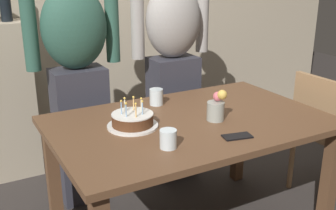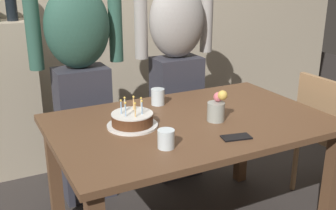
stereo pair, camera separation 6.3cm
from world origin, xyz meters
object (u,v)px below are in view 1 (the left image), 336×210
Objects in this scene: cell_phone at (237,136)px; dining_chair at (326,128)px; water_glass_near at (156,97)px; person_man_bearded at (78,76)px; birthday_cake at (133,121)px; person_woman_cardigan at (173,64)px; flower_vase at (217,108)px; water_glass_far at (168,139)px.

cell_phone is 0.17× the size of dining_chair.
water_glass_near is 0.06× the size of person_man_bearded.
birthday_cake is 1.86× the size of cell_phone.
person_man_bearded reaches higher than dining_chair.
dining_chair is at bearing -19.77° from water_glass_near.
person_woman_cardigan is at bearing 89.58° from cell_phone.
water_glass_near is (0.27, 0.26, 0.01)m from birthday_cake.
birthday_cake is 0.91m from person_woman_cardigan.
flower_vase is at bearing 90.36° from dining_chair.
dining_chair is at bearing 0.36° from flower_vase.
dining_chair is at bearing 132.68° from person_woman_cardigan.
cell_phone is 0.82× the size of flower_vase.
water_glass_far is at bearing 98.38° from dining_chair.
water_glass_far is 0.05× the size of person_woman_cardigan.
dining_chair is at bearing 26.45° from cell_phone.
water_glass_far is at bearing 59.35° from person_woman_cardigan.
birthday_cake is 1.53× the size of flower_vase.
person_woman_cardigan reaches higher than water_glass_near.
cell_phone is 0.09× the size of person_woman_cardigan.
flower_vase is (0.17, -0.39, 0.02)m from water_glass_near.
birthday_cake is at bearing 97.07° from person_man_bearded.
person_man_bearded is 1.67m from dining_chair.
person_man_bearded is at bearing 131.55° from water_glass_near.
flower_vase is at bearing -16.25° from birthday_cake.
cell_phone is 0.09× the size of person_man_bearded.
flower_vase is 0.95m from dining_chair.
water_glass_far is 1.14m from person_woman_cardigan.
birthday_cake is 0.38m from water_glass_near.
water_glass_far is at bearing -112.21° from water_glass_near.
birthday_cake is 0.16× the size of person_man_bearded.
flower_vase is at bearing 77.29° from person_woman_cardigan.
person_woman_cardigan reaches higher than birthday_cake.
person_man_bearded is at bearing 0.00° from person_woman_cardigan.
flower_vase is at bearing -66.97° from water_glass_near.
person_woman_cardigan is (0.18, 0.79, 0.06)m from flower_vase.
dining_chair reaches higher than water_glass_far.
person_woman_cardigan is (0.34, 0.40, 0.08)m from water_glass_near.
person_woman_cardigan is at bearing 77.29° from flower_vase.
birthday_cake is at bearing 148.55° from cell_phone.
water_glass_far is (0.04, -0.32, 0.01)m from birthday_cake.
person_man_bearded is 0.70m from person_woman_cardigan.
cell_phone is at bearing 77.80° from person_woman_cardigan.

